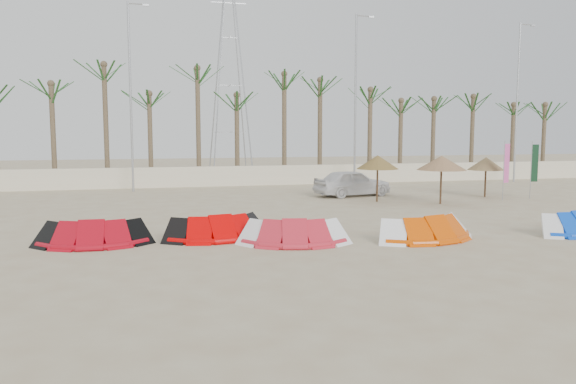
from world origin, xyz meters
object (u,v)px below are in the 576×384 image
object	(u,v)px
kite_orange	(423,226)
parasol_right	(486,164)
parasol_mid	(442,163)
kite_red_right	(292,230)
car	(352,183)
kite_blue	(568,222)
kite_red_mid	(217,225)
parasol_left	(378,162)
kite_red_left	(94,231)

from	to	relation	value
kite_orange	parasol_right	size ratio (longest dim) A/B	1.81
parasol_mid	parasol_right	size ratio (longest dim) A/B	1.11
kite_red_right	car	size ratio (longest dim) A/B	0.85
kite_blue	kite_red_mid	bearing A→B (deg)	169.71
kite_red_mid	parasol_mid	size ratio (longest dim) A/B	1.54
kite_orange	parasol_left	size ratio (longest dim) A/B	1.66
kite_orange	car	bearing A→B (deg)	80.55
kite_red_mid	parasol_mid	distance (m)	13.39
parasol_left	parasol_right	distance (m)	6.57
parasol_mid	parasol_right	world-z (taller)	parasol_mid
kite_red_right	parasol_mid	size ratio (longest dim) A/B	1.52
kite_red_right	kite_orange	bearing A→B (deg)	-4.95
kite_blue	parasol_left	bearing A→B (deg)	107.16
kite_red_left	kite_red_right	distance (m)	6.35
kite_orange	parasol_left	distance (m)	9.91
kite_blue	parasol_right	size ratio (longest dim) A/B	1.45
kite_red_right	kite_red_left	bearing A→B (deg)	167.72
kite_red_left	parasol_mid	world-z (taller)	parasol_mid
car	parasol_mid	bearing A→B (deg)	-155.59
kite_red_left	parasol_mid	distance (m)	17.00
car	parasol_right	bearing A→B (deg)	-118.86
kite_orange	parasol_left	bearing A→B (deg)	76.00
kite_red_left	kite_orange	size ratio (longest dim) A/B	0.90
kite_red_right	parasol_right	world-z (taller)	parasol_right
parasol_left	parasol_mid	xyz separation A→B (m)	(2.71, -1.57, 0.01)
kite_orange	parasol_left	world-z (taller)	parasol_left
kite_red_right	kite_red_mid	bearing A→B (deg)	147.71
kite_red_mid	kite_blue	size ratio (longest dim) A/B	1.17
parasol_left	kite_red_right	bearing A→B (deg)	-126.97
kite_orange	parasol_right	world-z (taller)	parasol_right
kite_red_mid	kite_orange	bearing A→B (deg)	-15.06
kite_blue	parasol_right	distance (m)	11.03
parasol_left	kite_red_left	bearing A→B (deg)	-149.31
kite_blue	parasol_mid	distance (m)	8.47
kite_orange	parasol_right	xyz separation A→B (m)	(8.91, 9.97, 1.41)
parasol_left	parasol_mid	size ratio (longest dim) A/B	0.98
kite_blue	parasol_right	bearing A→B (deg)	71.35
kite_blue	car	bearing A→B (deg)	105.15
kite_orange	car	distance (m)	12.31
car	parasol_left	bearing A→B (deg)	176.00
kite_blue	parasol_right	xyz separation A→B (m)	(3.50, 10.36, 1.41)
kite_red_mid	parasol_mid	world-z (taller)	parasol_mid
kite_blue	parasol_mid	xyz separation A→B (m)	(-0.34, 8.30, 1.62)
kite_orange	parasol_mid	bearing A→B (deg)	57.34
kite_orange	car	xyz separation A→B (m)	(2.02, 12.14, 0.32)
kite_red_left	kite_blue	world-z (taller)	same
parasol_left	parasol_right	xyz separation A→B (m)	(6.55, 0.49, -0.19)
kite_red_right	parasol_left	distance (m)	11.50
kite_red_right	parasol_right	distance (m)	16.53
kite_red_right	parasol_left	xyz separation A→B (m)	(6.85, 9.10, 1.60)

